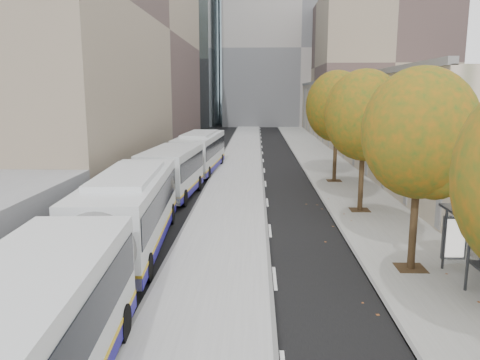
{
  "coord_description": "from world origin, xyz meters",
  "views": [
    {
      "loc": [
        -2.36,
        -4.23,
        6.73
      ],
      "look_at": [
        -3.14,
        18.2,
        2.5
      ],
      "focal_mm": 35.0,
      "sensor_mm": 36.0,
      "label": 1
    }
  ],
  "objects": [
    {
      "name": "building_midrise",
      "position": [
        -22.5,
        41.0,
        12.5
      ],
      "size": [
        24.0,
        46.0,
        25.0
      ],
      "primitive_type": "cube",
      "color": "gray",
      "rests_on": "ground"
    },
    {
      "name": "bus_platform",
      "position": [
        -3.88,
        35.0,
        0.07
      ],
      "size": [
        4.25,
        150.0,
        0.15
      ],
      "primitive_type": "cube",
      "color": "#A4A4A4",
      "rests_on": "ground"
    },
    {
      "name": "tree_c",
      "position": [
        3.6,
        13.0,
        5.25
      ],
      "size": [
        4.2,
        4.2,
        7.28
      ],
      "color": "black",
      "rests_on": "sidewalk"
    },
    {
      "name": "distant_car",
      "position": [
        -7.68,
        50.3,
        0.64
      ],
      "size": [
        2.12,
        3.93,
        1.27
      ],
      "primitive_type": "imported",
      "rotation": [
        0.0,
        0.0,
        -0.17
      ],
      "color": "white",
      "rests_on": "ground"
    },
    {
      "name": "building_tan",
      "position": [
        15.5,
        64.0,
        4.0
      ],
      "size": [
        18.0,
        92.0,
        8.0
      ],
      "primitive_type": "cube",
      "color": "gray",
      "rests_on": "ground"
    },
    {
      "name": "tree_d",
      "position": [
        3.6,
        22.0,
        5.47
      ],
      "size": [
        4.4,
        4.4,
        7.6
      ],
      "color": "black",
      "rests_on": "sidewalk"
    },
    {
      "name": "tree_e",
      "position": [
        3.6,
        31.0,
        5.69
      ],
      "size": [
        4.6,
        4.6,
        7.92
      ],
      "color": "black",
      "rests_on": "sidewalk"
    },
    {
      "name": "building_far_block",
      "position": [
        6.0,
        96.0,
        15.0
      ],
      "size": [
        30.0,
        18.0,
        30.0
      ],
      "primitive_type": "cube",
      "color": "gray",
      "rests_on": "ground"
    },
    {
      "name": "sidewalk",
      "position": [
        4.12,
        35.0,
        0.04
      ],
      "size": [
        4.75,
        150.0,
        0.08
      ],
      "primitive_type": "cube",
      "color": "gray",
      "rests_on": "ground"
    },
    {
      "name": "bus_far",
      "position": [
        -7.4,
        30.92,
        1.73
      ],
      "size": [
        3.96,
        19.14,
        3.17
      ],
      "rotation": [
        0.0,
        0.0,
        -0.06
      ],
      "color": "silver",
      "rests_on": "ground"
    },
    {
      "name": "bus_near",
      "position": [
        -7.48,
        10.82,
        1.75
      ],
      "size": [
        4.06,
        19.32,
        3.2
      ],
      "rotation": [
        0.0,
        0.0,
        0.07
      ],
      "color": "silver",
      "rests_on": "ground"
    }
  ]
}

